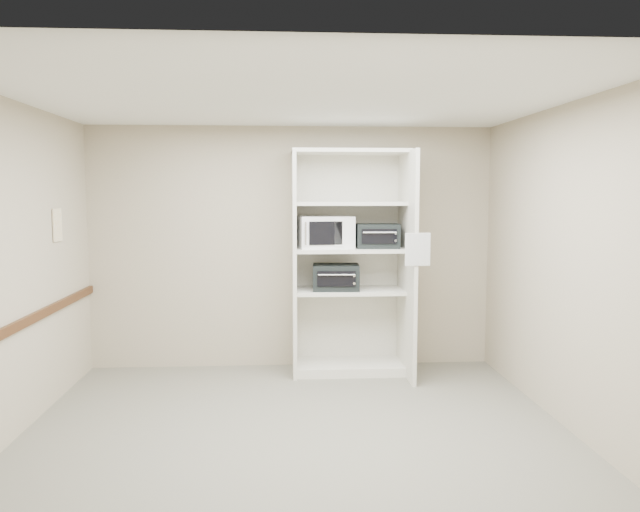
{
  "coord_description": "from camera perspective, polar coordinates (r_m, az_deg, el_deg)",
  "views": [
    {
      "loc": [
        -0.12,
        -5.0,
        1.94
      ],
      "look_at": [
        0.27,
        1.29,
        1.32
      ],
      "focal_mm": 35.0,
      "sensor_mm": 36.0,
      "label": 1
    }
  ],
  "objects": [
    {
      "name": "wall_front",
      "position": [
        3.06,
        -1.28,
        -5.57
      ],
      "size": [
        4.5,
        0.02,
        2.7
      ],
      "primitive_type": "cube",
      "color": "tan",
      "rests_on": "ground"
    },
    {
      "name": "microwave",
      "position": [
        6.76,
        0.48,
        2.22
      ],
      "size": [
        0.62,
        0.5,
        0.34
      ],
      "primitive_type": "cube",
      "rotation": [
        0.0,
        0.0,
        0.11
      ],
      "color": "white",
      "rests_on": "shelving_unit"
    },
    {
      "name": "toaster_oven_upper",
      "position": [
        6.76,
        5.27,
        1.84
      ],
      "size": [
        0.46,
        0.35,
        0.26
      ],
      "primitive_type": "cube",
      "rotation": [
        0.0,
        0.0,
        -0.04
      ],
      "color": "black",
      "rests_on": "shelving_unit"
    },
    {
      "name": "paper_sign",
      "position": [
        6.24,
        8.93,
        0.6
      ],
      "size": [
        0.25,
        0.03,
        0.32
      ],
      "primitive_type": "cube",
      "rotation": [
        0.0,
        0.0,
        0.08
      ],
      "color": "white",
      "rests_on": "shelving_unit"
    },
    {
      "name": "chair_rail",
      "position": [
        5.52,
        -26.09,
        -5.85
      ],
      "size": [
        0.04,
        3.98,
        0.08
      ],
      "primitive_type": "cube",
      "color": "#3E210F",
      "rests_on": "wall_left"
    },
    {
      "name": "wall_back",
      "position": [
        7.02,
        -2.59,
        0.77
      ],
      "size": [
        4.5,
        0.02,
        2.7
      ],
      "primitive_type": "cube",
      "color": "tan",
      "rests_on": "ground"
    },
    {
      "name": "wall_poster",
      "position": [
        6.41,
        -22.89,
        2.63
      ],
      "size": [
        0.01,
        0.22,
        0.31
      ],
      "primitive_type": "cube",
      "color": "white",
      "rests_on": "wall_left"
    },
    {
      "name": "wall_left",
      "position": [
        5.46,
        -26.51,
        -1.2
      ],
      "size": [
        0.02,
        4.0,
        2.7
      ],
      "primitive_type": "cube",
      "color": "tan",
      "rests_on": "ground"
    },
    {
      "name": "wall_right",
      "position": [
        5.56,
        21.67,
        -0.9
      ],
      "size": [
        0.02,
        4.0,
        2.7
      ],
      "primitive_type": "cube",
      "color": "tan",
      "rests_on": "ground"
    },
    {
      "name": "ceiling",
      "position": [
        5.05,
        -2.25,
        14.23
      ],
      "size": [
        4.5,
        4.0,
        0.01
      ],
      "primitive_type": "cube",
      "color": "white"
    },
    {
      "name": "shelving_unit",
      "position": [
        6.79,
        3.09,
        -1.25
      ],
      "size": [
        1.24,
        0.92,
        2.42
      ],
      "color": "silver",
      "rests_on": "floor"
    },
    {
      "name": "floor",
      "position": [
        5.36,
        -2.14,
        -15.63
      ],
      "size": [
        4.5,
        4.0,
        0.01
      ],
      "primitive_type": "cube",
      "color": "slate",
      "rests_on": "ground"
    },
    {
      "name": "toaster_oven_lower",
      "position": [
        6.73,
        1.47,
        -1.94
      ],
      "size": [
        0.52,
        0.4,
        0.27
      ],
      "primitive_type": "cube",
      "rotation": [
        0.0,
        0.0,
        -0.07
      ],
      "color": "black",
      "rests_on": "shelving_unit"
    }
  ]
}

